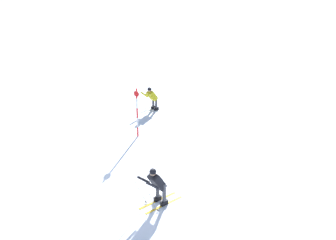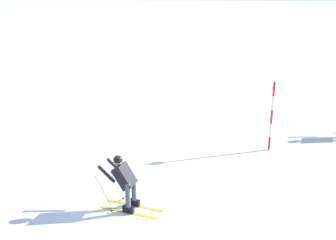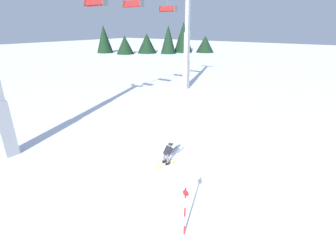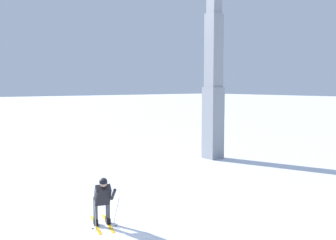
# 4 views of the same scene
# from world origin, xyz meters

# --- Properties ---
(ground_plane) EXTENTS (260.00, 260.00, 0.00)m
(ground_plane) POSITION_xyz_m (0.00, 0.00, 0.00)
(ground_plane) COLOR white
(skier_carving_main) EXTENTS (1.69, 1.03, 1.56)m
(skier_carving_main) POSITION_xyz_m (0.50, 0.77, 0.82)
(skier_carving_main) COLOR yellow
(skier_carving_main) RESTS_ON ground_plane
(lift_tower_near) EXTENTS (0.87, 2.28, 12.22)m
(lift_tower_near) POSITION_xyz_m (-4.96, 10.44, 5.01)
(lift_tower_near) COLOR gray
(lift_tower_near) RESTS_ON ground_plane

